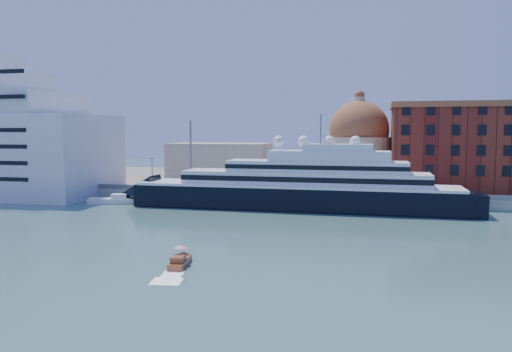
# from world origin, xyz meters

# --- Properties ---
(ground) EXTENTS (400.00, 400.00, 0.00)m
(ground) POSITION_xyz_m (0.00, 0.00, 0.00)
(ground) COLOR #325755
(ground) RESTS_ON ground
(quay) EXTENTS (180.00, 10.00, 2.50)m
(quay) POSITION_xyz_m (0.00, 34.00, 1.25)
(quay) COLOR gray
(quay) RESTS_ON ground
(land) EXTENTS (260.00, 72.00, 2.00)m
(land) POSITION_xyz_m (0.00, 75.00, 1.00)
(land) COLOR slate
(land) RESTS_ON ground
(quay_fence) EXTENTS (180.00, 0.10, 1.20)m
(quay_fence) POSITION_xyz_m (0.00, 29.50, 3.10)
(quay_fence) COLOR slate
(quay_fence) RESTS_ON quay
(superyacht) EXTENTS (84.08, 11.66, 25.13)m
(superyacht) POSITION_xyz_m (6.67, 23.00, 4.34)
(superyacht) COLOR black
(superyacht) RESTS_ON ground
(service_barge) EXTENTS (11.81, 6.78, 2.52)m
(service_barge) POSITION_xyz_m (-35.87, 20.98, 0.72)
(service_barge) COLOR white
(service_barge) RESTS_ON ground
(water_taxi) EXTENTS (2.90, 6.22, 2.84)m
(water_taxi) POSITION_xyz_m (1.75, -28.59, 0.68)
(water_taxi) COLOR brown
(water_taxi) RESTS_ON ground
(warehouse) EXTENTS (43.00, 19.00, 23.25)m
(warehouse) POSITION_xyz_m (52.00, 52.00, 13.79)
(warehouse) COLOR maroon
(warehouse) RESTS_ON land
(church) EXTENTS (66.00, 18.00, 25.50)m
(church) POSITION_xyz_m (6.39, 57.72, 10.91)
(church) COLOR beige
(church) RESTS_ON land
(lamp_posts) EXTENTS (120.80, 2.40, 18.00)m
(lamp_posts) POSITION_xyz_m (-12.67, 32.27, 9.84)
(lamp_posts) COLOR slate
(lamp_posts) RESTS_ON quay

